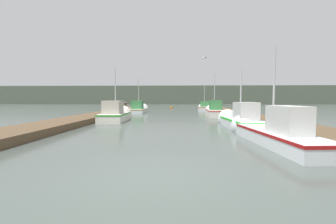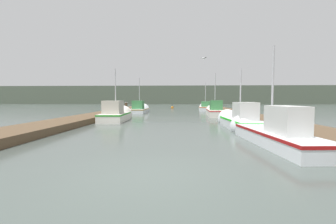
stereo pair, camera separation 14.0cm
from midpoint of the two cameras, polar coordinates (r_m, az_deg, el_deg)
ground_plane at (r=5.21m, az=-3.89°, el=-16.16°), size 200.00×200.00×0.00m
dock_left at (r=22.15m, az=-16.25°, el=-0.74°), size 2.53×40.00×0.38m
dock_right at (r=21.79m, az=19.02°, el=-0.86°), size 2.53×40.00×0.38m
distant_shore_ridge at (r=78.16m, az=2.42°, el=4.27°), size 120.00×16.00×5.82m
fishing_boat_0 at (r=9.83m, az=24.56°, el=-4.61°), size 1.76×6.28×4.12m
fishing_boat_1 at (r=14.14m, az=17.83°, el=-1.97°), size 1.67×5.58×3.88m
fishing_boat_2 at (r=18.38m, az=-12.70°, el=-0.54°), size 1.90×5.04×4.58m
fishing_boat_3 at (r=23.75m, az=11.88°, el=0.32°), size 1.80×6.27×4.70m
fishing_boat_4 at (r=28.36m, az=-7.01°, el=0.75°), size 1.81×5.46×4.89m
fishing_boat_5 at (r=33.30m, az=9.53°, el=1.12°), size 2.03×5.11×4.62m
mooring_piling_0 at (r=26.40m, az=-10.43°, el=1.02°), size 0.36×0.36×1.32m
mooring_piling_1 at (r=23.69m, az=-12.01°, el=0.38°), size 0.32×0.32×1.03m
channel_buoy at (r=40.47m, az=1.20°, el=1.14°), size 0.48×0.48×0.98m
seagull_lead at (r=17.07m, az=9.25°, el=13.34°), size 0.47×0.47×0.12m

